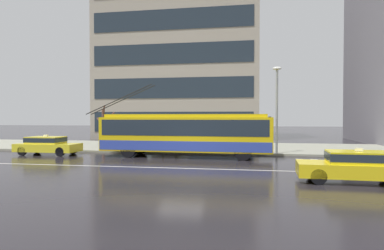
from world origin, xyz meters
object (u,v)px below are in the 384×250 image
Objects in this scene: taxi_oncoming_far at (356,165)px; street_tree_bare at (104,126)px; pedestrian_approaching_curb at (176,129)px; pedestrian_at_shelter at (163,129)px; trolleybus at (186,133)px; bus_shelter at (166,125)px; street_lamp at (277,101)px; taxi_queued_behind_bus at (47,145)px.

street_tree_bare is (-15.87, 11.16, 1.17)m from taxi_oncoming_far.
pedestrian_at_shelter is at bearing 128.60° from pedestrian_approaching_curb.
taxi_oncoming_far is at bearing -45.74° from pedestrian_at_shelter.
trolleybus is 8.30m from street_tree_bare.
bus_shelter is at bearing 121.68° from trolleybus.
street_lamp is at bearing 104.40° from taxi_oncoming_far.
street_lamp reaches higher than taxi_queued_behind_bus.
street_lamp is (7.10, 0.09, 1.92)m from pedestrian_approaching_curb.
trolleybus is at bearing 138.24° from taxi_oncoming_far.
trolleybus is 11.32m from taxi_oncoming_far.
trolleybus reaches higher than pedestrian_at_shelter.
bus_shelter is (-2.35, 3.80, 0.45)m from trolleybus.
taxi_queued_behind_bus is at bearing -120.51° from street_tree_bare.
taxi_queued_behind_bus is 2.25× the size of pedestrian_at_shelter.
trolleybus is 6.56× the size of pedestrian_at_shelter.
trolleybus reaches higher than taxi_oncoming_far.
taxi_oncoming_far is 0.75× the size of street_lamp.
trolleybus reaches higher than bus_shelter.
pedestrian_approaching_curb is 7.36m from street_lamp.
taxi_queued_behind_bus is (-18.24, 7.13, 0.00)m from taxi_oncoming_far.
trolleybus is at bearing -58.32° from bus_shelter.
taxi_queued_behind_bus is 2.16× the size of pedestrian_approaching_curb.
pedestrian_at_shelter is (-10.99, 11.28, 1.01)m from taxi_oncoming_far.
street_lamp is 1.74× the size of street_tree_bare.
bus_shelter is at bearing 29.25° from taxi_queued_behind_bus.
pedestrian_at_shelter is 8.93m from street_lamp.
bus_shelter reaches higher than taxi_queued_behind_bus.
street_tree_bare is at bearing 173.25° from street_lamp.
taxi_queued_behind_bus is (-9.82, -0.39, -0.86)m from trolleybus.
trolleybus is 2.83× the size of taxi_oncoming_far.
pedestrian_at_shelter is 0.32× the size of street_lamp.
pedestrian_approaching_curb is (-1.14, 1.97, 0.23)m from trolleybus.
trolleybus is 3.69× the size of street_tree_bare.
trolleybus is 2.13× the size of street_lamp.
street_lamp reaches higher than bus_shelter.
bus_shelter is 5.11m from street_tree_bare.
trolleybus is at bearing -26.06° from street_tree_bare.
bus_shelter is (-10.76, 11.32, 1.31)m from taxi_oncoming_far.
pedestrian_approaching_curb reaches higher than pedestrian_at_shelter.
bus_shelter is 0.38m from pedestrian_at_shelter.
pedestrian_at_shelter is 2.30m from pedestrian_approaching_curb.
taxi_queued_behind_bus is 0.73× the size of street_lamp.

